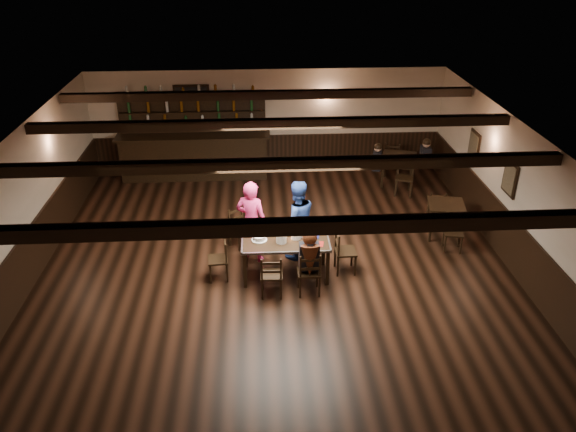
{
  "coord_description": "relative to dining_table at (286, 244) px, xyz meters",
  "views": [
    {
      "loc": [
        -0.32,
        -8.98,
        5.85
      ],
      "look_at": [
        0.23,
        0.2,
        1.08
      ],
      "focal_mm": 35.0,
      "sensor_mm": 36.0,
      "label": 1
    }
  ],
  "objects": [
    {
      "name": "ground",
      "position": [
        -0.17,
        0.14,
        -0.67
      ],
      "size": [
        10.0,
        10.0,
        0.0
      ],
      "primitive_type": "plane",
      "color": "black",
      "rests_on": "ground"
    },
    {
      "name": "room_shell",
      "position": [
        -0.16,
        0.18,
        1.07
      ],
      "size": [
        9.02,
        10.02,
        2.71
      ],
      "color": "beige",
      "rests_on": "ground"
    },
    {
      "name": "dining_table",
      "position": [
        0.0,
        0.0,
        0.0
      ],
      "size": [
        1.61,
        0.81,
        0.75
      ],
      "color": "black",
      "rests_on": "ground"
    },
    {
      "name": "chair_near_left",
      "position": [
        -0.28,
        -0.66,
        -0.19
      ],
      "size": [
        0.4,
        0.38,
        0.82
      ],
      "color": "black",
      "rests_on": "ground"
    },
    {
      "name": "chair_near_right",
      "position": [
        0.38,
        -0.64,
        -0.18
      ],
      "size": [
        0.41,
        0.39,
        0.85
      ],
      "color": "black",
      "rests_on": "ground"
    },
    {
      "name": "chair_end_left",
      "position": [
        -1.18,
        0.0,
        -0.21
      ],
      "size": [
        0.39,
        0.41,
        0.8
      ],
      "color": "black",
      "rests_on": "ground"
    },
    {
      "name": "chair_end_right",
      "position": [
        1.05,
        0.09,
        -0.17
      ],
      "size": [
        0.39,
        0.41,
        0.86
      ],
      "color": "black",
      "rests_on": "ground"
    },
    {
      "name": "chair_far_pushed",
      "position": [
        -0.89,
        1.22,
        -0.2
      ],
      "size": [
        0.52,
        0.52,
        0.82
      ],
      "color": "black",
      "rests_on": "ground"
    },
    {
      "name": "woman_pink",
      "position": [
        -0.62,
        0.64,
        0.16
      ],
      "size": [
        0.71,
        0.59,
        1.66
      ],
      "primitive_type": "imported",
      "rotation": [
        0.0,
        0.0,
        2.78
      ],
      "color": "#FF2E7F",
      "rests_on": "ground"
    },
    {
      "name": "man_blue",
      "position": [
        0.25,
        0.68,
        0.14
      ],
      "size": [
        0.92,
        0.79,
        1.62
      ],
      "primitive_type": "imported",
      "rotation": [
        0.0,
        0.0,
        3.39
      ],
      "color": "navy",
      "rests_on": "ground"
    },
    {
      "name": "seated_person",
      "position": [
        0.38,
        -0.58,
        0.17
      ],
      "size": [
        0.35,
        0.52,
        0.84
      ],
      "color": "black",
      "rests_on": "ground"
    },
    {
      "name": "cake",
      "position": [
        -0.48,
        0.06,
        0.12
      ],
      "size": [
        0.29,
        0.29,
        0.09
      ],
      "color": "white",
      "rests_on": "dining_table"
    },
    {
      "name": "plate_stack_a",
      "position": [
        -0.08,
        -0.05,
        0.17
      ],
      "size": [
        0.19,
        0.19,
        0.18
      ],
      "primitive_type": "cylinder",
      "color": "white",
      "rests_on": "dining_table"
    },
    {
      "name": "plate_stack_b",
      "position": [
        0.2,
        0.08,
        0.19
      ],
      "size": [
        0.18,
        0.18,
        0.22
      ],
      "primitive_type": "cylinder",
      "color": "white",
      "rests_on": "dining_table"
    },
    {
      "name": "tea_light",
      "position": [
        0.02,
        0.12,
        0.1
      ],
      "size": [
        0.04,
        0.04,
        0.06
      ],
      "color": "#A5A8AD",
      "rests_on": "dining_table"
    },
    {
      "name": "salt_shaker",
      "position": [
        0.38,
        -0.12,
        0.13
      ],
      "size": [
        0.04,
        0.04,
        0.1
      ],
      "primitive_type": "cylinder",
      "color": "silver",
      "rests_on": "dining_table"
    },
    {
      "name": "pepper_shaker",
      "position": [
        0.45,
        -0.05,
        0.12
      ],
      "size": [
        0.03,
        0.03,
        0.08
      ],
      "primitive_type": "cylinder",
      "color": "#A5A8AD",
      "rests_on": "dining_table"
    },
    {
      "name": "drink_glass",
      "position": [
        0.31,
        0.11,
        0.13
      ],
      "size": [
        0.06,
        0.06,
        0.1
      ],
      "primitive_type": "cylinder",
      "color": "silver",
      "rests_on": "dining_table"
    },
    {
      "name": "menu_red",
      "position": [
        0.54,
        -0.14,
        0.08
      ],
      "size": [
        0.32,
        0.25,
        0.0
      ],
      "primitive_type": "cube",
      "rotation": [
        0.0,
        0.0,
        -0.2
      ],
      "color": "maroon",
      "rests_on": "dining_table"
    },
    {
      "name": "menu_blue",
      "position": [
        0.49,
        0.14,
        0.08
      ],
      "size": [
        0.29,
        0.22,
        0.0
      ],
      "primitive_type": "cube",
      "rotation": [
        0.0,
        0.0,
        -0.12
      ],
      "color": "#0D1043",
      "rests_on": "dining_table"
    },
    {
      "name": "bar_counter",
      "position": [
        -2.08,
        4.86,
        0.05
      ],
      "size": [
        3.89,
        0.7,
        2.2
      ],
      "color": "black",
      "rests_on": "ground"
    },
    {
      "name": "back_table_a",
      "position": [
        3.41,
        1.34,
        -0.03
      ],
      "size": [
        0.85,
        0.85,
        0.75
      ],
      "color": "black",
      "rests_on": "ground"
    },
    {
      "name": "back_table_b",
      "position": [
        3.07,
        4.07,
        -0.02
      ],
      "size": [
        1.05,
        1.05,
        0.75
      ],
      "color": "black",
      "rests_on": "ground"
    },
    {
      "name": "bg_patron_left",
      "position": [
        2.48,
        3.93,
        0.13
      ],
      "size": [
        0.28,
        0.37,
        0.67
      ],
      "color": "black",
      "rests_on": "ground"
    },
    {
      "name": "bg_patron_right",
      "position": [
        3.72,
        4.06,
        0.15
      ],
      "size": [
        0.24,
        0.36,
        0.73
      ],
      "color": "black",
      "rests_on": "ground"
    }
  ]
}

